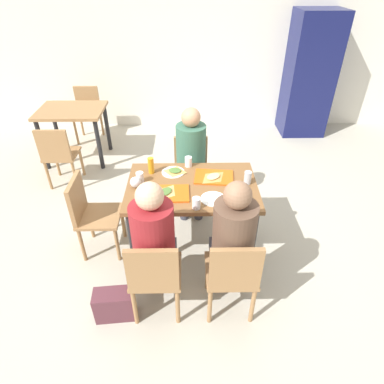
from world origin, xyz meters
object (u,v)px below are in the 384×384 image
(condiment_bottle, at_px, (151,166))
(background_chair_near, at_px, (59,153))
(soda_can, at_px, (248,178))
(handbag, at_px, (115,304))
(tray_red_near, at_px, (168,193))
(person_in_brown_jacket, at_px, (233,237))
(pizza_slice_b, at_px, (213,177))
(plastic_cup_b, at_px, (196,203))
(paper_plate_center, at_px, (173,172))
(drink_fridge, at_px, (309,76))
(person_far_side, at_px, (191,155))
(tray_red_far, at_px, (214,177))
(paper_plate_near_edge, at_px, (213,199))
(background_chair_far, at_px, (87,110))
(plastic_cup_a, at_px, (188,162))
(chair_far_side, at_px, (191,168))
(chair_left_end, at_px, (90,211))
(chair_near_right, at_px, (232,273))
(pizza_slice_c, at_px, (175,171))
(main_table, at_px, (192,194))
(pizza_slice_a, at_px, (166,192))
(plastic_cup_c, at_px, (140,177))
(chair_near_left, at_px, (155,274))
(background_table, at_px, (73,118))
(foil_bundle, at_px, (136,182))
(person_in_red, at_px, (154,238))

(condiment_bottle, distance_m, background_chair_near, 1.63)
(soda_can, xyz_separation_m, handbag, (-1.15, -0.82, -0.69))
(tray_red_near, bearing_deg, person_in_brown_jacket, -44.95)
(pizza_slice_b, distance_m, plastic_cup_b, 0.47)
(paper_plate_center, bearing_deg, drink_fridge, 51.33)
(condiment_bottle, bearing_deg, person_far_side, 47.68)
(tray_red_near, relative_size, tray_red_far, 1.00)
(tray_red_far, height_order, paper_plate_near_edge, tray_red_far)
(background_chair_far, bearing_deg, plastic_cup_a, -54.88)
(chair_far_side, height_order, chair_left_end, same)
(chair_near_right, relative_size, person_in_brown_jacket, 0.67)
(chair_left_end, height_order, background_chair_far, same)
(paper_plate_near_edge, bearing_deg, background_chair_far, 122.56)
(pizza_slice_c, distance_m, condiment_bottle, 0.23)
(background_chair_near, distance_m, background_chair_far, 1.47)
(main_table, distance_m, tray_red_near, 0.27)
(pizza_slice_a, distance_m, handbag, 1.02)
(tray_red_near, height_order, pizza_slice_c, pizza_slice_c)
(chair_far_side, distance_m, condiment_bottle, 0.78)
(handbag, bearing_deg, pizza_slice_a, 57.89)
(person_in_brown_jacket, height_order, plastic_cup_c, person_in_brown_jacket)
(chair_left_end, bearing_deg, chair_near_right, -31.59)
(chair_far_side, distance_m, chair_left_end, 1.25)
(chair_left_end, distance_m, person_far_side, 1.20)
(main_table, relative_size, plastic_cup_a, 11.90)
(tray_red_far, xyz_separation_m, plastic_cup_a, (-0.24, 0.22, 0.04))
(background_chair_near, bearing_deg, background_chair_far, 90.00)
(tray_red_far, height_order, pizza_slice_b, pizza_slice_b)
(background_chair_near, bearing_deg, person_in_brown_jacket, -43.09)
(chair_near_left, height_order, background_chair_near, same)
(paper_plate_near_edge, distance_m, pizza_slice_a, 0.42)
(paper_plate_center, relative_size, soda_can, 1.80)
(chair_near_right, bearing_deg, background_table, 125.86)
(chair_left_end, relative_size, person_far_side, 0.67)
(drink_fridge, bearing_deg, soda_can, -116.66)
(foil_bundle, height_order, drink_fridge, drink_fridge)
(chair_near_left, relative_size, chair_left_end, 1.00)
(person_in_red, bearing_deg, background_chair_far, 112.38)
(person_in_brown_jacket, xyz_separation_m, plastic_cup_a, (-0.33, 0.99, 0.09))
(pizza_slice_b, distance_m, handbag, 1.40)
(paper_plate_center, height_order, handbag, paper_plate_center)
(main_table, xyz_separation_m, handbag, (-0.65, -0.80, -0.53))
(chair_near_left, relative_size, condiment_bottle, 5.21)
(pizza_slice_c, bearing_deg, background_chair_far, 121.58)
(pizza_slice_b, bearing_deg, tray_red_near, -149.76)
(person_in_brown_jacket, distance_m, pizza_slice_c, 0.98)
(chair_near_left, bearing_deg, person_far_side, 78.25)
(handbag, height_order, background_chair_near, background_chair_near)
(chair_near_left, bearing_deg, chair_far_side, 79.27)
(chair_near_right, height_order, tray_red_far, chair_near_right)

